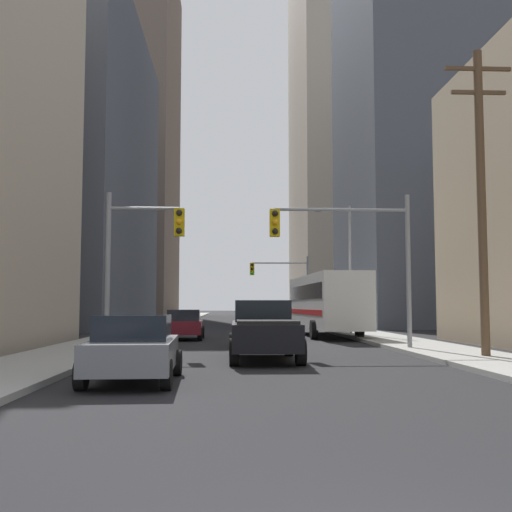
# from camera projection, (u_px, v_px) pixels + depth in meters

# --- Properties ---
(sidewalk_left) EXTENTS (3.11, 160.00, 0.15)m
(sidewalk_left) POSITION_uv_depth(u_px,v_px,m) (165.00, 325.00, 53.45)
(sidewalk_left) COLOR #9E9E99
(sidewalk_left) RESTS_ON ground
(sidewalk_right) EXTENTS (3.11, 160.00, 0.15)m
(sidewalk_right) POSITION_uv_depth(u_px,v_px,m) (318.00, 324.00, 54.05)
(sidewalk_right) COLOR #9E9E99
(sidewalk_right) RESTS_ON ground
(city_bus) EXTENTS (2.93, 11.59, 3.40)m
(city_bus) POSITION_uv_depth(u_px,v_px,m) (326.00, 302.00, 34.90)
(city_bus) COLOR silver
(city_bus) RESTS_ON ground
(pickup_truck_black) EXTENTS (2.20, 5.43, 1.90)m
(pickup_truck_black) POSITION_uv_depth(u_px,v_px,m) (264.00, 331.00, 19.71)
(pickup_truck_black) COLOR black
(pickup_truck_black) RESTS_ON ground
(sedan_grey) EXTENTS (1.95, 4.26, 1.52)m
(sedan_grey) POSITION_uv_depth(u_px,v_px,m) (134.00, 348.00, 13.98)
(sedan_grey) COLOR slate
(sedan_grey) RESTS_ON ground
(sedan_white) EXTENTS (1.95, 4.20, 1.52)m
(sedan_white) POSITION_uv_depth(u_px,v_px,m) (259.00, 329.00, 25.51)
(sedan_white) COLOR white
(sedan_white) RESTS_ON ground
(sedan_maroon) EXTENTS (1.95, 4.24, 1.52)m
(sedan_maroon) POSITION_uv_depth(u_px,v_px,m) (184.00, 324.00, 31.42)
(sedan_maroon) COLOR maroon
(sedan_maroon) RESTS_ON ground
(traffic_signal_near_left) EXTENTS (2.94, 0.44, 6.00)m
(traffic_signal_near_left) POSITION_uv_depth(u_px,v_px,m) (141.00, 245.00, 23.31)
(traffic_signal_near_left) COLOR gray
(traffic_signal_near_left) RESTS_ON ground
(traffic_signal_near_right) EXTENTS (5.42, 0.44, 6.00)m
(traffic_signal_near_right) POSITION_uv_depth(u_px,v_px,m) (347.00, 243.00, 23.67)
(traffic_signal_near_right) COLOR gray
(traffic_signal_near_right) RESTS_ON ground
(traffic_signal_far_right) EXTENTS (5.10, 0.44, 6.00)m
(traffic_signal_far_right) POSITION_uv_depth(u_px,v_px,m) (282.00, 278.00, 53.56)
(traffic_signal_far_right) COLOR gray
(traffic_signal_far_right) RESTS_ON ground
(utility_pole_right) EXTENTS (2.20, 0.28, 10.09)m
(utility_pole_right) POSITION_uv_depth(u_px,v_px,m) (481.00, 194.00, 20.01)
(utility_pole_right) COLOR brown
(utility_pole_right) RESTS_ON ground
(street_lamp_right) EXTENTS (2.18, 0.32, 7.50)m
(street_lamp_right) POSITION_uv_depth(u_px,v_px,m) (344.00, 257.00, 35.56)
(street_lamp_right) COLOR gray
(street_lamp_right) RESTS_ON ground
(building_left_mid_office) EXTENTS (16.59, 28.97, 26.47)m
(building_left_mid_office) POSITION_uv_depth(u_px,v_px,m) (41.00, 171.00, 53.22)
(building_left_mid_office) COLOR #4C515B
(building_left_mid_office) RESTS_ON ground
(building_left_far_tower) EXTENTS (20.87, 25.54, 54.81)m
(building_left_far_tower) POSITION_uv_depth(u_px,v_px,m) (106.00, 138.00, 95.41)
(building_left_far_tower) COLOR #66564C
(building_left_far_tower) RESTS_ON ground
(building_right_mid_block) EXTENTS (23.68, 18.02, 34.07)m
(building_right_mid_block) POSITION_uv_depth(u_px,v_px,m) (483.00, 131.00, 54.42)
(building_right_mid_block) COLOR #4C515B
(building_right_mid_block) RESTS_ON ground
(building_right_far_highrise) EXTENTS (21.88, 25.83, 66.14)m
(building_right_far_highrise) POSITION_uv_depth(u_px,v_px,m) (364.00, 110.00, 99.60)
(building_right_far_highrise) COLOR #B7A893
(building_right_far_highrise) RESTS_ON ground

